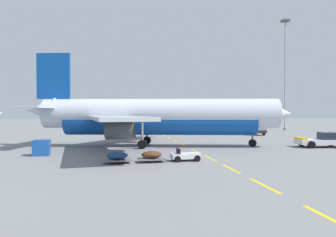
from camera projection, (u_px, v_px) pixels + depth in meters
ground at (280, 136)px, 60.19m from camera, size 400.00×400.00×0.00m
apron_paint_markings at (170, 138)px, 54.43m from camera, size 8.00×96.78×0.01m
airliner_foreground at (156, 116)px, 40.26m from camera, size 34.69×34.02×12.20m
pushback_tug at (323, 140)px, 39.49m from camera, size 6.36×3.89×2.08m
fuel_service_truck at (253, 126)px, 63.53m from camera, size 2.83×7.07×3.14m
baggage_train at (152, 156)px, 27.41m from camera, size 8.69×2.19×1.14m
uld_cargo_container at (42, 148)px, 31.70m from camera, size 1.72×1.69×1.60m
apron_light_mast_far at (285, 63)px, 79.90m from camera, size 1.80×1.80×28.40m
terminal_satellite at (160, 111)px, 186.86m from camera, size 61.77×24.30×13.08m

